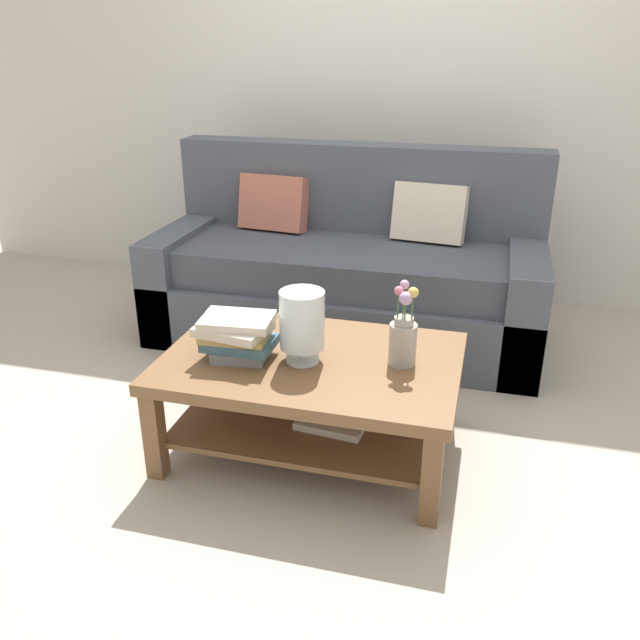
{
  "coord_description": "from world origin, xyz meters",
  "views": [
    {
      "loc": [
        0.65,
        -2.74,
        1.64
      ],
      "look_at": [
        -0.0,
        -0.28,
        0.53
      ],
      "focal_mm": 37.09,
      "sensor_mm": 36.0,
      "label": 1
    }
  ],
  "objects_px": {
    "book_stack_main": "(237,336)",
    "flower_pitcher": "(403,336)",
    "coffee_table": "(311,382)",
    "glass_hurricane_vase": "(302,322)",
    "couch": "(347,274)"
  },
  "relations": [
    {
      "from": "couch",
      "to": "glass_hurricane_vase",
      "type": "xyz_separation_m",
      "value": [
        0.1,
        -1.25,
        0.24
      ]
    },
    {
      "from": "couch",
      "to": "coffee_table",
      "type": "bearing_deg",
      "value": -84.22
    },
    {
      "from": "couch",
      "to": "book_stack_main",
      "type": "bearing_deg",
      "value": -97.15
    },
    {
      "from": "glass_hurricane_vase",
      "to": "flower_pitcher",
      "type": "distance_m",
      "value": 0.4
    },
    {
      "from": "flower_pitcher",
      "to": "book_stack_main",
      "type": "bearing_deg",
      "value": -170.02
    },
    {
      "from": "book_stack_main",
      "to": "flower_pitcher",
      "type": "height_order",
      "value": "flower_pitcher"
    },
    {
      "from": "coffee_table",
      "to": "flower_pitcher",
      "type": "bearing_deg",
      "value": 5.72
    },
    {
      "from": "couch",
      "to": "book_stack_main",
      "type": "relative_size",
      "value": 6.92
    },
    {
      "from": "coffee_table",
      "to": "flower_pitcher",
      "type": "xyz_separation_m",
      "value": [
        0.36,
        0.04,
        0.23
      ]
    },
    {
      "from": "flower_pitcher",
      "to": "couch",
      "type": "bearing_deg",
      "value": 112.53
    },
    {
      "from": "couch",
      "to": "flower_pitcher",
      "type": "height_order",
      "value": "couch"
    },
    {
      "from": "book_stack_main",
      "to": "flower_pitcher",
      "type": "relative_size",
      "value": 0.92
    },
    {
      "from": "coffee_table",
      "to": "glass_hurricane_vase",
      "type": "bearing_deg",
      "value": -118.51
    },
    {
      "from": "book_stack_main",
      "to": "glass_hurricane_vase",
      "type": "height_order",
      "value": "glass_hurricane_vase"
    },
    {
      "from": "coffee_table",
      "to": "book_stack_main",
      "type": "xyz_separation_m",
      "value": [
        -0.28,
        -0.08,
        0.21
      ]
    }
  ]
}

